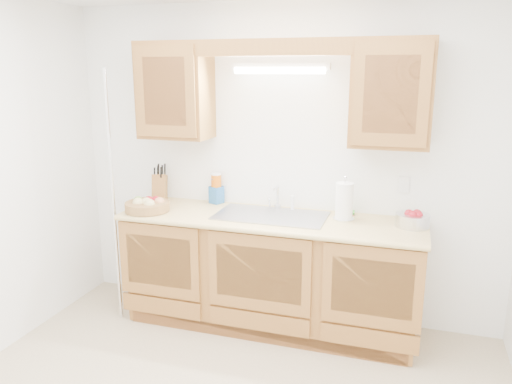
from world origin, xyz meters
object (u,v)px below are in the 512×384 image
at_px(fruit_basket, 147,205).
at_px(knife_block, 160,187).
at_px(paper_towel, 344,202).
at_px(apple_bowl, 413,219).

height_order(fruit_basket, knife_block, knife_block).
height_order(paper_towel, apple_bowl, paper_towel).
xyz_separation_m(paper_towel, apple_bowl, (0.49, -0.03, -0.08)).
relative_size(knife_block, apple_bowl, 1.18).
distance_m(fruit_basket, knife_block, 0.33).
xyz_separation_m(knife_block, paper_towel, (1.57, -0.08, 0.02)).
bearing_deg(apple_bowl, paper_towel, 176.93).
bearing_deg(knife_block, apple_bowl, -21.41).
bearing_deg(fruit_basket, knife_block, 100.73).
height_order(knife_block, paper_towel, paper_towel).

